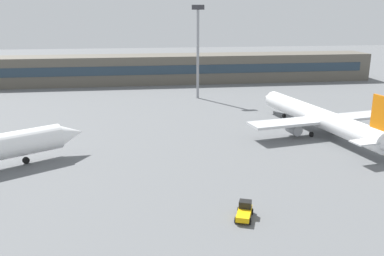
% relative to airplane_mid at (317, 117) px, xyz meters
% --- Properties ---
extents(ground_plane, '(400.00, 400.00, 0.00)m').
position_rel_airplane_mid_xyz_m(ground_plane, '(-29.14, -3.95, -3.15)').
color(ground_plane, slate).
extents(terminal_building, '(146.41, 12.13, 9.00)m').
position_rel_airplane_mid_xyz_m(terminal_building, '(-29.14, 62.11, 1.36)').
color(terminal_building, '#5B564C').
rests_on(terminal_building, ground_plane).
extents(airplane_mid, '(29.29, 41.53, 10.32)m').
position_rel_airplane_mid_xyz_m(airplane_mid, '(0.00, 0.00, 0.00)').
color(airplane_mid, white).
rests_on(airplane_mid, ground_plane).
extents(baggage_tug_yellow, '(2.83, 3.90, 1.75)m').
position_rel_airplane_mid_xyz_m(baggage_tug_yellow, '(-22.65, -31.23, -2.35)').
color(baggage_tug_yellow, '#F2B20C').
rests_on(baggage_tug_yellow, ground_plane).
extents(floodlight_tower_west, '(3.20, 0.80, 24.31)m').
position_rel_airplane_mid_xyz_m(floodlight_tower_west, '(-17.86, 35.55, 11.00)').
color(floodlight_tower_west, gray).
rests_on(floodlight_tower_west, ground_plane).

